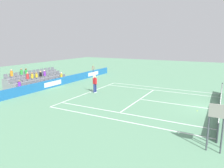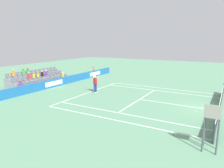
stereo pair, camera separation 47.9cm
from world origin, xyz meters
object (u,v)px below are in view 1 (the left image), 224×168
(umpire_chair, at_px, (216,120))
(loose_tennis_ball, at_px, (197,111))
(tennis_player, at_px, (95,83))
(tennis_net, at_px, (220,104))

(umpire_chair, relative_size, loose_tennis_ball, 34.41)
(tennis_player, distance_m, loose_tennis_ball, 9.95)
(loose_tennis_ball, bearing_deg, tennis_net, 126.96)
(tennis_net, relative_size, umpire_chair, 5.12)
(tennis_net, bearing_deg, tennis_player, -90.83)
(tennis_net, bearing_deg, loose_tennis_ball, -53.04)
(tennis_net, xyz_separation_m, umpire_chair, (6.76, -0.11, 1.03))
(tennis_player, xyz_separation_m, loose_tennis_ball, (1.27, 9.82, -0.96))
(tennis_player, bearing_deg, umpire_chair, 58.24)
(umpire_chair, xyz_separation_m, loose_tennis_ball, (-5.65, -1.36, -1.49))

